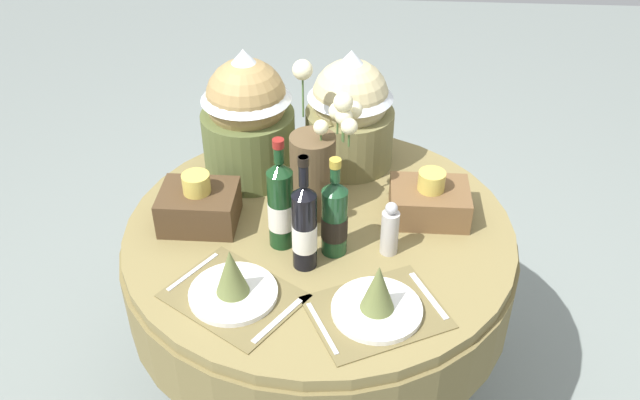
% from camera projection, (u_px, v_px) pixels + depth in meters
% --- Properties ---
extents(ground, '(8.00, 8.00, 0.00)m').
position_uv_depth(ground, '(319.00, 385.00, 2.57)').
color(ground, gray).
extents(dining_table, '(1.21, 1.21, 0.74)m').
position_uv_depth(dining_table, '(319.00, 266.00, 2.22)').
color(dining_table, olive).
rests_on(dining_table, ground).
extents(place_setting_left, '(0.43, 0.40, 0.16)m').
position_uv_depth(place_setting_left, '(232.00, 284.00, 1.86)').
color(place_setting_left, brown).
rests_on(place_setting_left, dining_table).
extents(place_setting_right, '(0.42, 0.38, 0.16)m').
position_uv_depth(place_setting_right, '(377.00, 300.00, 1.81)').
color(place_setting_right, brown).
rests_on(place_setting_right, dining_table).
extents(flower_vase, '(0.21, 0.22, 0.45)m').
position_uv_depth(flower_vase, '(316.00, 163.00, 2.10)').
color(flower_vase, brown).
rests_on(flower_vase, dining_table).
extents(wine_bottle_left, '(0.08, 0.08, 0.36)m').
position_uv_depth(wine_bottle_left, '(281.00, 205.00, 1.99)').
color(wine_bottle_left, '#143819').
rests_on(wine_bottle_left, dining_table).
extents(wine_bottle_centre, '(0.07, 0.07, 0.36)m').
position_uv_depth(wine_bottle_centre, '(304.00, 226.00, 1.91)').
color(wine_bottle_centre, black).
rests_on(wine_bottle_centre, dining_table).
extents(wine_bottle_right, '(0.08, 0.08, 0.32)m').
position_uv_depth(wine_bottle_right, '(334.00, 217.00, 1.97)').
color(wine_bottle_right, '#194223').
rests_on(wine_bottle_right, dining_table).
extents(pepper_mill, '(0.05, 0.05, 0.17)m').
position_uv_depth(pepper_mill, '(390.00, 230.00, 1.99)').
color(pepper_mill, '#B7B2AD').
rests_on(pepper_mill, dining_table).
extents(gift_tub_back_left, '(0.30, 0.30, 0.45)m').
position_uv_depth(gift_tub_back_left, '(247.00, 111.00, 2.24)').
color(gift_tub_back_left, '#566033').
rests_on(gift_tub_back_left, dining_table).
extents(gift_tub_back_centre, '(0.30, 0.30, 0.41)m').
position_uv_depth(gift_tub_back_centre, '(350.00, 106.00, 2.30)').
color(gift_tub_back_centre, olive).
rests_on(gift_tub_back_centre, dining_table).
extents(woven_basket_side_left, '(0.23, 0.19, 0.17)m').
position_uv_depth(woven_basket_side_left, '(199.00, 205.00, 2.11)').
color(woven_basket_side_left, '#47331E').
rests_on(woven_basket_side_left, dining_table).
extents(woven_basket_side_right, '(0.24, 0.18, 0.16)m').
position_uv_depth(woven_basket_side_right, '(429.00, 201.00, 2.14)').
color(woven_basket_side_right, brown).
rests_on(woven_basket_side_right, dining_table).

